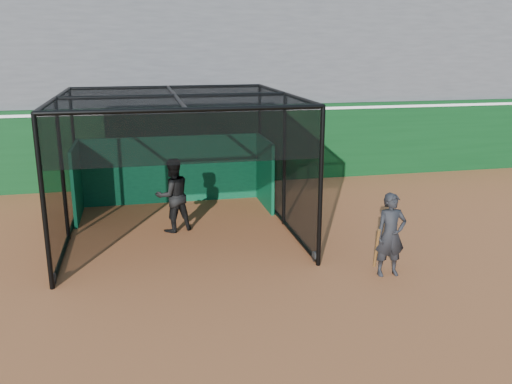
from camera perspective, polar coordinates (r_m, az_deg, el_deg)
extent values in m
plane|color=#97522B|center=(9.82, -0.68, -11.14)|extent=(120.00, 120.00, 0.00)
cube|color=#093513|center=(17.48, -6.38, 4.92)|extent=(50.00, 0.45, 2.50)
cube|color=white|center=(17.32, -6.49, 8.50)|extent=(50.00, 0.50, 0.08)
cube|color=#4C4C4F|center=(21.07, -7.77, 13.81)|extent=(50.00, 7.85, 7.75)
cube|color=#064427|center=(15.50, -8.87, 2.36)|extent=(5.05, 0.10, 1.90)
cylinder|color=black|center=(10.99, -20.56, -8.55)|extent=(0.08, 0.22, 0.22)
cylinder|color=black|center=(11.39, 6.25, -6.76)|extent=(0.08, 0.22, 0.22)
cylinder|color=black|center=(15.70, -18.17, -1.24)|extent=(0.08, 0.22, 0.22)
cylinder|color=black|center=(15.98, 0.56, -0.17)|extent=(0.08, 0.22, 0.22)
imported|color=black|center=(13.06, -8.75, -0.33)|extent=(1.05, 0.93, 1.79)
imported|color=black|center=(10.76, 13.99, -4.40)|extent=(0.61, 0.41, 1.65)
cylinder|color=#593819|center=(10.80, 12.59, -5.82)|extent=(0.14, 0.34, 0.87)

